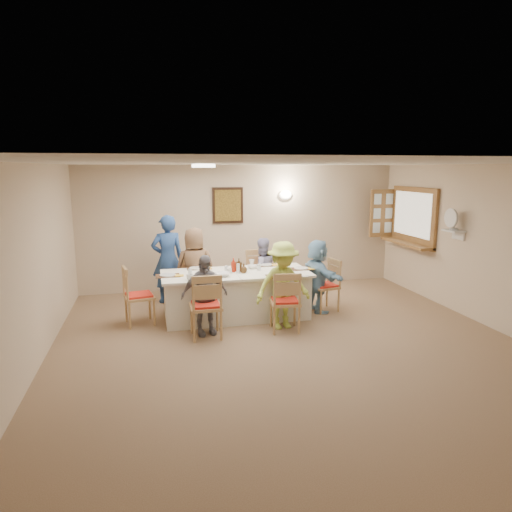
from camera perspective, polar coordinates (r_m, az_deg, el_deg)
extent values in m
plane|color=brown|center=(6.37, 4.72, -11.61)|extent=(7.00, 7.00, 0.00)
plane|color=beige|center=(9.35, -1.74, 3.64)|extent=(6.50, 0.00, 6.50)
plane|color=beige|center=(3.02, 26.44, -13.43)|extent=(6.50, 0.00, 6.50)
plane|color=beige|center=(5.89, -26.79, -1.89)|extent=(0.00, 7.00, 7.00)
plane|color=beige|center=(7.65, 28.75, 0.65)|extent=(0.00, 7.00, 7.00)
plane|color=white|center=(5.88, 5.11, 11.50)|extent=(7.00, 7.00, 0.00)
cube|color=black|center=(9.22, -3.55, 6.33)|extent=(0.62, 0.04, 0.72)
cube|color=black|center=(9.19, -3.53, 6.32)|extent=(0.52, 0.02, 0.62)
ellipsoid|color=white|center=(9.45, 3.72, 7.66)|extent=(0.26, 0.09, 0.18)
cylinder|color=white|center=(7.14, -6.57, 11.13)|extent=(0.36, 0.36, 0.05)
cube|color=olive|center=(9.49, 19.08, 4.68)|extent=(0.06, 1.50, 1.15)
cube|color=olive|center=(9.50, 18.27, 1.53)|extent=(0.30, 1.50, 0.05)
cube|color=olive|center=(10.01, 15.51, 5.18)|extent=(0.55, 0.04, 1.00)
cube|color=white|center=(8.35, 23.47, 2.90)|extent=(0.22, 0.36, 0.03)
cube|color=white|center=(7.56, -2.50, -4.86)|extent=(2.41, 1.02, 0.76)
imported|color=brown|center=(8.05, -7.62, -1.50)|extent=(0.72, 0.49, 1.43)
imported|color=#9996BF|center=(8.28, 0.70, -1.87)|extent=(0.76, 0.67, 1.21)
imported|color=gray|center=(6.77, -6.45, -4.87)|extent=(0.82, 0.57, 1.20)
imported|color=#C4E058|center=(6.98, 3.38, -3.68)|extent=(0.99, 0.70, 1.35)
imported|color=#82B3D7|center=(7.88, 7.70, -2.45)|extent=(1.26, 0.69, 1.25)
imported|color=#2A4E8F|center=(8.47, -10.98, -0.36)|extent=(0.70, 0.56, 1.61)
cube|color=#472B19|center=(6.98, -6.73, -3.02)|extent=(0.33, 0.25, 0.01)
cylinder|color=white|center=(6.98, -6.74, -2.94)|extent=(0.23, 0.23, 0.01)
cube|color=yellow|center=(6.95, -5.21, -2.99)|extent=(0.14, 0.14, 0.01)
cube|color=#472B19|center=(7.20, 2.80, -2.51)|extent=(0.37, 0.27, 0.01)
cylinder|color=white|center=(7.20, 2.80, -2.44)|extent=(0.22, 0.22, 0.01)
cube|color=yellow|center=(7.21, 4.29, -2.47)|extent=(0.14, 0.14, 0.01)
cube|color=#472B19|center=(7.79, -7.44, -1.56)|extent=(0.33, 0.24, 0.01)
cylinder|color=white|center=(7.79, -7.44, -1.49)|extent=(0.24, 0.24, 0.01)
cube|color=yellow|center=(7.76, -6.08, -1.53)|extent=(0.14, 0.14, 0.01)
cube|color=#472B19|center=(7.99, 1.15, -1.15)|extent=(0.35, 0.26, 0.01)
cylinder|color=white|center=(7.99, 1.15, -1.08)|extent=(0.24, 0.24, 0.02)
cube|color=yellow|center=(7.99, 2.49, -1.11)|extent=(0.14, 0.14, 0.01)
cube|color=#472B19|center=(7.35, -10.98, -2.43)|extent=(0.38, 0.28, 0.01)
cylinder|color=white|center=(7.35, -10.99, -2.35)|extent=(0.25, 0.25, 0.02)
cube|color=yellow|center=(7.31, -9.56, -2.40)|extent=(0.13, 0.13, 0.01)
cube|color=#472B19|center=(7.75, 5.65, -1.60)|extent=(0.35, 0.26, 0.01)
cylinder|color=white|center=(7.74, 5.65, -1.52)|extent=(0.24, 0.24, 0.01)
cube|color=yellow|center=(7.76, 7.03, -1.55)|extent=(0.15, 0.15, 0.01)
imported|color=white|center=(7.03, -8.25, -2.62)|extent=(0.18, 0.18, 0.09)
imported|color=white|center=(8.06, -0.54, -0.75)|extent=(0.11, 0.11, 0.09)
imported|color=white|center=(7.20, -4.20, -2.32)|extent=(0.30, 0.30, 0.06)
imported|color=white|center=(7.74, -0.43, -1.36)|extent=(0.20, 0.20, 0.06)
imported|color=#AE230E|center=(7.47, -2.83, -1.13)|extent=(0.16, 0.16, 0.23)
imported|color=#442B12|center=(7.53, -2.16, -1.10)|extent=(0.13, 0.13, 0.22)
imported|color=#442B12|center=(7.41, -1.56, -1.55)|extent=(0.19, 0.19, 0.15)
cylinder|color=silver|center=(7.48, -3.73, -1.60)|extent=(0.06, 0.06, 0.10)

